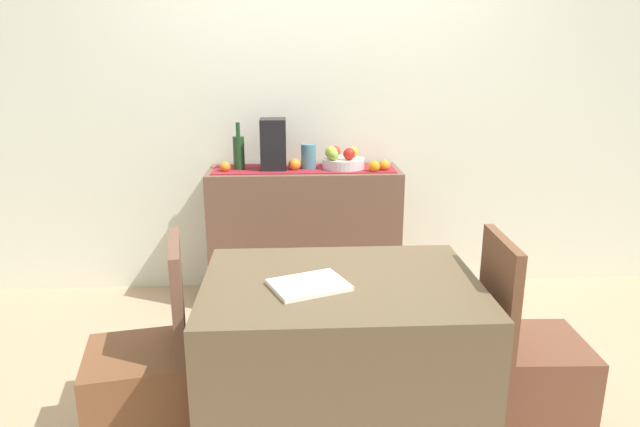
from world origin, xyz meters
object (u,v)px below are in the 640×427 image
object	(u,v)px
wine_bottle	(239,152)
open_book	(309,285)
fruit_bowl	(343,163)
chair_by_corner	(529,380)
chair_near_window	(144,391)
ceramic_vase	(308,157)
dining_table	(340,364)
sideboard_console	(305,235)
coffee_maker	(273,144)

from	to	relation	value
wine_bottle	open_book	xyz separation A→B (m)	(0.39, -1.55, -0.25)
fruit_bowl	chair_by_corner	bearing A→B (deg)	-66.13
chair_near_window	wine_bottle	bearing A→B (deg)	78.88
chair_near_window	ceramic_vase	bearing A→B (deg)	63.78
chair_near_window	chair_by_corner	distance (m)	1.62
dining_table	chair_by_corner	xyz separation A→B (m)	(0.81, 0.00, -0.10)
sideboard_console	dining_table	size ratio (longest dim) A/B	1.13
open_book	chair_near_window	distance (m)	0.84
sideboard_console	fruit_bowl	world-z (taller)	fruit_bowl
ceramic_vase	chair_by_corner	xyz separation A→B (m)	(0.88, -1.49, -0.70)
fruit_bowl	ceramic_vase	xyz separation A→B (m)	(-0.22, 0.00, 0.04)
ceramic_vase	chair_near_window	distance (m)	1.80
ceramic_vase	open_book	size ratio (longest dim) A/B	0.58
sideboard_console	fruit_bowl	size ratio (longest dim) A/B	4.56
fruit_bowl	chair_by_corner	world-z (taller)	fruit_bowl
fruit_bowl	coffee_maker	world-z (taller)	coffee_maker
open_book	fruit_bowl	bearing A→B (deg)	58.22
fruit_bowl	coffee_maker	size ratio (longest dim) A/B	0.83
fruit_bowl	dining_table	size ratio (longest dim) A/B	0.25
coffee_maker	open_book	bearing A→B (deg)	-83.79
dining_table	open_book	size ratio (longest dim) A/B	3.89
wine_bottle	ceramic_vase	xyz separation A→B (m)	(0.44, 0.00, -0.03)
coffee_maker	dining_table	distance (m)	1.67
fruit_bowl	ceramic_vase	bearing A→B (deg)	180.00
dining_table	chair_by_corner	world-z (taller)	chair_by_corner
ceramic_vase	dining_table	distance (m)	1.61
dining_table	chair_near_window	xyz separation A→B (m)	(-0.81, 0.00, -0.10)
sideboard_console	wine_bottle	xyz separation A→B (m)	(-0.41, -0.00, 0.56)
coffee_maker	open_book	world-z (taller)	coffee_maker
chair_by_corner	ceramic_vase	bearing A→B (deg)	120.65
chair_by_corner	chair_near_window	bearing A→B (deg)	179.91
fruit_bowl	open_book	world-z (taller)	fruit_bowl
open_book	chair_near_window	bearing A→B (deg)	152.96
chair_near_window	chair_by_corner	xyz separation A→B (m)	(1.62, -0.00, 0.00)
dining_table	fruit_bowl	bearing A→B (deg)	84.32
open_book	ceramic_vase	bearing A→B (deg)	66.37
sideboard_console	chair_near_window	world-z (taller)	chair_near_window
wine_bottle	coffee_maker	xyz separation A→B (m)	(0.22, 0.00, 0.05)
dining_table	open_book	xyz separation A→B (m)	(-0.13, -0.06, 0.38)
wine_bottle	sideboard_console	bearing A→B (deg)	0.00
dining_table	chair_near_window	distance (m)	0.82
dining_table	sideboard_console	bearing A→B (deg)	94.01
ceramic_vase	chair_near_window	bearing A→B (deg)	-116.22
ceramic_vase	open_book	world-z (taller)	ceramic_vase
sideboard_console	open_book	xyz separation A→B (m)	(-0.02, -1.55, 0.31)
fruit_bowl	wine_bottle	size ratio (longest dim) A/B	0.89
fruit_bowl	wine_bottle	xyz separation A→B (m)	(-0.66, -0.00, 0.08)
open_book	chair_by_corner	distance (m)	1.06
sideboard_console	chair_by_corner	bearing A→B (deg)	-58.53
fruit_bowl	open_book	distance (m)	1.59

